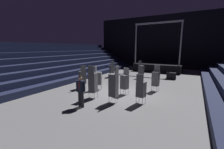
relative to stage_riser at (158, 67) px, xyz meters
The scene contains 15 objects.
ground_plane 11.02m from the stage_riser, 90.00° to the right, with size 22.00×30.00×0.10m, color slate.
arena_end_wall 5.24m from the stage_riser, 90.00° to the left, with size 22.00×0.30×8.00m, color black.
bleacher_bank_left 12.86m from the stage_riser, 128.67° to the right, with size 6.00×24.00×3.60m.
stage_riser is the anchor object (origin of this frame).
man_with_tie 14.40m from the stage_riser, 93.01° to the right, with size 0.57×0.26×1.71m.
chair_stack_front_left 11.93m from the stage_riser, 105.14° to the right, with size 0.58×0.58×1.79m.
chair_stack_front_right 11.30m from the stage_riser, 88.31° to the right, with size 0.50×0.50×1.79m.
chair_stack_mid_left 12.97m from the stage_riser, 94.65° to the right, with size 0.50×0.50×2.05m.
chair_stack_mid_right 5.54m from the stage_riser, 94.78° to the right, with size 0.58×0.58×1.79m.
chair_stack_mid_centre 12.48m from the stage_riser, 81.63° to the right, with size 0.50×0.50×1.71m.
chair_stack_rear_left 13.00m from the stage_riser, 88.08° to the right, with size 0.47×0.47×2.14m.
chair_stack_rear_right 7.28m from the stage_riser, 118.00° to the right, with size 0.62×0.62×1.71m.
chair_stack_rear_centre 9.69m from the stage_riser, 78.43° to the right, with size 0.50×0.50×1.88m.
chair_stack_aisle_left 11.35m from the stage_riser, 99.36° to the right, with size 0.58×0.58×1.79m.
equipment_road_case 5.04m from the stage_riser, 62.43° to the right, with size 0.90×0.60×0.65m, color black.
Camera 1 is at (4.28, -8.96, 3.09)m, focal length 23.51 mm.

